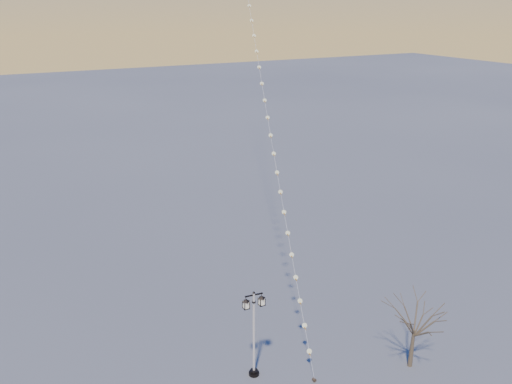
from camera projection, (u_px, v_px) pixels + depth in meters
street_lamp at (254, 330)px, 27.61m from camera, size 1.33×0.58×5.25m
bare_tree at (415, 320)px, 28.28m from camera, size 2.62×2.62×4.35m
kite_train at (253, 10)px, 39.97m from camera, size 12.45×38.39×37.98m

